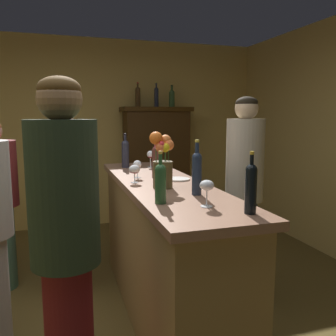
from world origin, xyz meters
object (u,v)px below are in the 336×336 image
(cheese_plate, at_px, (178,179))
(wine_bottle_rose, at_px, (157,160))
(bar_counter, at_px, (162,249))
(flower_arrangement, at_px, (162,160))
(display_bottle_center, at_px, (172,97))
(wine_bottle_chardonnay, at_px, (251,186))
(patron_by_cabinet, at_px, (66,243))
(patron_near_entrance, at_px, (65,196))
(wine_glass_mid, at_px, (134,170))
(bartender, at_px, (244,189))
(wine_glass_front, at_px, (137,165))
(wine_glass_rear, at_px, (207,186))
(wine_bottle_pinot, at_px, (160,181))
(wine_bottle_merlot, at_px, (125,152))
(wine_bottle_syrah, at_px, (197,171))
(wine_glass_spare, at_px, (150,155))
(display_bottle_midleft, at_px, (156,96))
(display_bottle_left, at_px, (138,96))
(display_cabinet, at_px, (156,164))

(cheese_plate, bearing_deg, wine_bottle_rose, 131.41)
(bar_counter, distance_m, flower_arrangement, 0.76)
(display_bottle_center, bearing_deg, wine_bottle_rose, -110.75)
(wine_bottle_chardonnay, xyz_separation_m, patron_by_cabinet, (-0.90, 0.13, -0.24))
(patron_near_entrance, height_order, patron_by_cabinet, patron_by_cabinet)
(wine_glass_mid, xyz_separation_m, bartender, (0.94, 0.04, -0.21))
(wine_glass_front, distance_m, wine_glass_rear, 1.02)
(wine_glass_front, bearing_deg, wine_bottle_rose, -13.79)
(wine_bottle_pinot, xyz_separation_m, wine_glass_mid, (-0.01, 0.66, -0.03))
(wine_bottle_pinot, bearing_deg, flower_arrangement, 72.36)
(cheese_plate, height_order, bartender, bartender)
(wine_bottle_merlot, height_order, cheese_plate, wine_bottle_merlot)
(wine_glass_front, distance_m, bartender, 0.91)
(wine_bottle_syrah, bearing_deg, wine_glass_spare, 88.91)
(display_bottle_midleft, relative_size, patron_near_entrance, 0.21)
(display_bottle_midleft, bearing_deg, bar_counter, -104.35)
(wine_bottle_syrah, relative_size, display_bottle_midleft, 1.00)
(wine_bottle_pinot, bearing_deg, bartender, 36.93)
(wine_bottle_syrah, relative_size, wine_glass_rear, 2.33)
(display_bottle_left, bearing_deg, display_cabinet, 0.00)
(display_cabinet, relative_size, display_bottle_center, 5.51)
(wine_glass_rear, height_order, display_bottle_left, display_bottle_left)
(display_cabinet, relative_size, wine_glass_spare, 10.60)
(bartender, bearing_deg, bar_counter, 6.08)
(patron_by_cabinet, bearing_deg, wine_bottle_merlot, 3.74)
(cheese_plate, distance_m, display_bottle_center, 2.50)
(wine_glass_front, distance_m, display_bottle_center, 2.40)
(wine_bottle_rose, xyz_separation_m, flower_arrangement, (-0.07, -0.41, 0.05))
(wine_glass_spare, xyz_separation_m, bartender, (0.62, -0.72, -0.23))
(wine_bottle_merlot, distance_m, display_bottle_left, 1.69)
(display_bottle_midleft, bearing_deg, wine_bottle_rose, -105.25)
(display_bottle_left, height_order, display_bottle_center, display_bottle_left)
(display_bottle_center, bearing_deg, wine_bottle_syrah, -104.66)
(wine_glass_front, bearing_deg, bar_counter, -58.13)
(display_bottle_center, relative_size, patron_by_cabinet, 0.18)
(wine_bottle_pinot, xyz_separation_m, display_bottle_midleft, (0.79, 2.96, 0.64))
(wine_glass_rear, height_order, bartender, bartender)
(display_bottle_center, height_order, patron_by_cabinet, display_bottle_center)
(wine_glass_spare, height_order, display_bottle_center, display_bottle_center)
(wine_bottle_chardonnay, bearing_deg, wine_bottle_pinot, 137.94)
(wine_bottle_syrah, relative_size, wine_bottle_rose, 1.06)
(bar_counter, bearing_deg, display_bottle_center, 70.54)
(wine_bottle_merlot, relative_size, cheese_plate, 1.81)
(display_bottle_midleft, bearing_deg, wine_bottle_chardonnay, -97.09)
(bar_counter, relative_size, bartender, 1.34)
(wine_bottle_rose, height_order, display_bottle_midleft, display_bottle_midleft)
(wine_bottle_chardonnay, distance_m, display_bottle_left, 3.36)
(wine_bottle_rose, relative_size, patron_near_entrance, 0.20)
(flower_arrangement, xyz_separation_m, bartender, (0.79, 0.28, -0.31))
(wine_glass_mid, bearing_deg, patron_near_entrance, 131.42)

